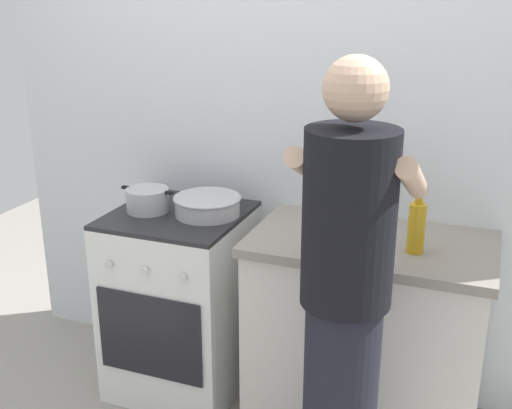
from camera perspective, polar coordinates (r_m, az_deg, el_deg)
name	(u,v)px	position (r m, az deg, el deg)	size (l,w,h in m)	color
back_wall	(316,132)	(2.95, 5.42, 6.50)	(3.20, 0.10, 2.50)	silver
countertop	(366,335)	(2.85, 9.85, -11.50)	(1.00, 0.60, 0.90)	silver
stove_range	(181,301)	(3.11, -6.79, -8.61)	(0.60, 0.62, 0.90)	white
pot	(148,200)	(2.96, -9.75, 0.41)	(0.26, 0.20, 0.11)	#B2B2B7
mixing_bowl	(207,205)	(2.88, -4.41, -0.01)	(0.31, 0.31, 0.09)	#B7B7BC
utensil_crock	(337,202)	(2.80, 7.30, 0.20)	(0.10, 0.10, 0.32)	silver
spice_bottle	(367,226)	(2.68, 9.97, -1.88)	(0.04, 0.04, 0.08)	silver
oil_bottle	(417,227)	(2.52, 14.28, -1.95)	(0.07, 0.07, 0.25)	gold
person	(345,311)	(2.15, 7.99, -9.52)	(0.41, 0.50, 1.70)	black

